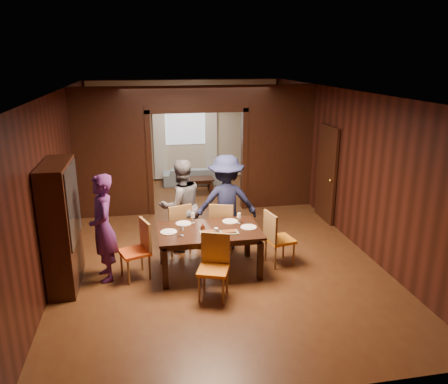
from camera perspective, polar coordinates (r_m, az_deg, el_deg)
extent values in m
plane|color=#522917|center=(8.96, -2.01, -5.75)|extent=(9.00, 9.00, 0.00)
cube|color=silver|center=(8.27, -2.23, 13.07)|extent=(5.50, 9.00, 0.02)
cube|color=black|center=(12.88, -5.12, 8.04)|extent=(5.50, 0.02, 2.90)
cube|color=black|center=(8.56, -20.66, 2.25)|extent=(0.02, 9.00, 2.90)
cube|color=black|center=(9.30, 14.93, 3.92)|extent=(0.02, 9.00, 2.90)
cube|color=black|center=(10.06, -14.41, 3.48)|extent=(1.65, 0.15, 2.40)
cube|color=black|center=(10.51, 7.05, 4.48)|extent=(1.65, 0.15, 2.40)
cube|color=black|center=(9.87, -3.60, 12.28)|extent=(5.50, 0.15, 0.50)
cube|color=beige|center=(12.85, -5.10, 8.02)|extent=(5.40, 0.04, 2.85)
imported|color=#4B1E59|center=(7.26, -15.51, -4.57)|extent=(0.55, 0.72, 1.77)
imported|color=#54535B|center=(8.12, -5.61, -1.77)|extent=(1.00, 0.87, 1.74)
imported|color=#181D3E|center=(8.15, 0.29, -1.36)|extent=(1.20, 0.73, 1.80)
imported|color=#839AAC|center=(12.52, -3.99, 2.18)|extent=(1.75, 0.77, 0.50)
imported|color=black|center=(7.39, -1.68, -4.24)|extent=(0.31, 0.31, 0.08)
cube|color=black|center=(7.42, -1.94, -7.64)|extent=(1.70, 1.05, 0.76)
cube|color=black|center=(11.72, -3.35, 0.87)|extent=(0.80, 0.50, 0.40)
cube|color=black|center=(7.24, -20.47, -4.13)|extent=(0.40, 1.20, 2.00)
cube|color=black|center=(9.81, 13.26, 2.32)|extent=(0.06, 0.90, 2.10)
cube|color=silver|center=(12.79, -5.12, 9.11)|extent=(1.20, 0.03, 1.30)
cube|color=white|center=(12.77, -8.42, 6.93)|extent=(0.35, 0.06, 2.40)
cube|color=white|center=(12.91, -1.71, 7.22)|extent=(0.35, 0.06, 2.40)
cylinder|color=silver|center=(7.22, -7.24, -5.19)|extent=(0.27, 0.27, 0.01)
cylinder|color=white|center=(7.54, -5.30, -4.11)|extent=(0.27, 0.27, 0.01)
cylinder|color=silver|center=(7.61, 0.80, -3.84)|extent=(0.27, 0.27, 0.01)
cylinder|color=white|center=(7.36, 3.24, -4.61)|extent=(0.27, 0.27, 0.01)
cylinder|color=white|center=(7.02, -1.30, -5.72)|extent=(0.27, 0.27, 0.01)
cube|color=gray|center=(7.13, -1.98, -5.25)|extent=(0.30, 0.20, 0.04)
cube|color=slate|center=(7.13, 0.67, -5.24)|extent=(0.30, 0.20, 0.04)
cylinder|color=white|center=(6.99, -1.03, -5.26)|extent=(0.07, 0.07, 0.14)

